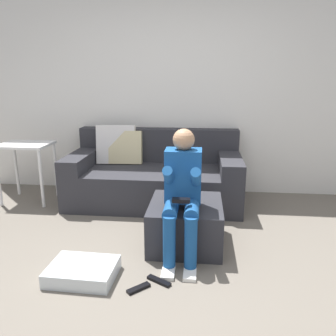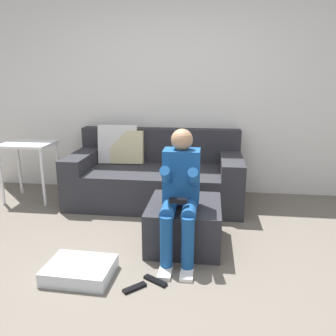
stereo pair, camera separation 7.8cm
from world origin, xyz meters
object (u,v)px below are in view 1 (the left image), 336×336
Objects in this scene: ottoman at (186,223)px; remote_near_ottoman at (159,281)px; storage_bin at (83,271)px; couch_sectional at (154,176)px; remote_by_storage_bin at (139,288)px; person_seated at (182,189)px; side_table at (26,154)px.

ottoman is 3.46× the size of remote_near_ottoman.
ottoman is at bearing 40.32° from storage_bin.
couch_sectional reaches higher than storage_bin.
couch_sectional reaches higher than remote_by_storage_bin.
person_seated reaches higher than storage_bin.
remote_near_ottoman is at bearing -107.59° from person_seated.
ottoman is 2.20m from side_table.
ottoman is at bearing 24.70° from remote_by_storage_bin.
remote_near_ottoman is (-0.14, -0.45, -0.58)m from person_seated.
storage_bin is at bearing 123.25° from remote_by_storage_bin.
person_seated is 5.95× the size of remote_by_storage_bin.
couch_sectional reaches higher than side_table.
ottoman reaches higher than storage_bin.
person_seated is (0.42, -1.28, 0.28)m from couch_sectional.
couch_sectional is 2.92× the size of ottoman.
storage_bin reaches higher than remote_by_storage_bin.
storage_bin is (-0.74, -0.63, -0.14)m from ottoman.
remote_near_ottoman is at bearing -0.16° from storage_bin.
storage_bin is at bearing -99.82° from couch_sectional.
side_table is (-1.94, 1.12, -0.00)m from person_seated.
person_seated reaches higher than couch_sectional.
couch_sectional is 1.77m from storage_bin.
person_seated is at bearing -96.60° from ottoman.
side_table is at bearing -173.74° from couch_sectional.
remote_near_ottoman is at bearing -41.05° from side_table.
couch_sectional is 10.11× the size of remote_near_ottoman.
ottoman reaches higher than remote_near_ottoman.
storage_bin is at bearing -149.00° from remote_near_ottoman.
storage_bin is at bearing -148.44° from person_seated.
remote_near_ottoman is (1.80, -1.56, -0.58)m from side_table.
couch_sectional is 1.78m from remote_near_ottoman.
couch_sectional is at bearing 51.25° from remote_by_storage_bin.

